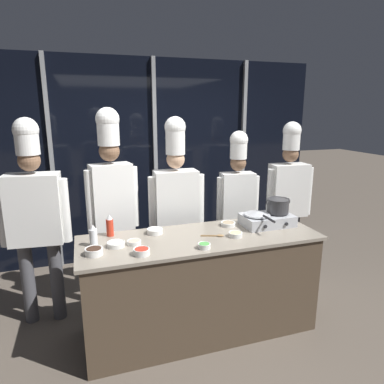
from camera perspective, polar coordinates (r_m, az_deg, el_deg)
ground_plane at (r=3.52m, az=1.36°, el=-21.81°), size 24.00×24.00×0.00m
window_wall_back at (r=4.76m, az=-6.20°, el=5.21°), size 4.64×0.09×2.70m
demo_counter at (r=3.27m, az=1.40°, el=-15.09°), size 2.14×0.73×0.94m
portable_stove at (r=3.42m, az=12.41°, el=-4.53°), size 0.49×0.32×0.12m
frying_pan at (r=3.34m, az=10.85°, el=-3.49°), size 0.26×0.44×0.04m
stock_pot at (r=3.44m, az=14.13°, el=-2.19°), size 0.24×0.21×0.14m
squeeze_bottle_chili at (r=3.14m, az=-13.54°, el=-5.49°), size 0.06×0.06×0.20m
squeeze_bottle_clear at (r=2.94m, az=-16.12°, el=-7.08°), size 0.07×0.07×0.19m
prep_bowl_garlic at (r=3.15m, az=-6.21°, el=-6.43°), size 0.15×0.15×0.05m
prep_bowl_soy_glaze at (r=2.80m, az=-16.03°, el=-9.43°), size 0.14×0.14×0.06m
prep_bowl_bean_sprouts at (r=2.91m, az=-12.55°, el=-8.46°), size 0.15×0.15×0.04m
prep_bowl_scallions at (r=2.82m, az=2.05°, el=-8.90°), size 0.11×0.11×0.04m
prep_bowl_mushrooms at (r=3.35m, az=6.06°, el=-5.26°), size 0.14×0.14×0.04m
prep_bowl_shrimp at (r=2.93m, az=-9.60°, el=-8.26°), size 0.12×0.12×0.04m
prep_bowl_chili_flakes at (r=2.73m, az=-8.40°, el=-9.72°), size 0.13×0.13×0.05m
prep_bowl_ginger at (r=3.08m, az=7.26°, el=-6.97°), size 0.12×0.12×0.04m
serving_spoon_slotted at (r=3.08m, az=4.13°, el=-7.25°), size 0.21×0.10×0.02m
chef_head at (r=3.49m, az=-24.74°, el=-2.82°), size 0.63×0.29×1.98m
chef_sous at (r=3.52m, az=-13.24°, el=-0.05°), size 0.52×0.28×2.06m
chef_line at (r=3.60m, az=-2.68°, el=-1.26°), size 0.59×0.25×1.97m
chef_pastry at (r=3.93m, az=7.53°, el=-0.78°), size 0.49×0.23×1.81m
chef_apprentice at (r=4.27m, az=15.74°, el=0.27°), size 0.58×0.26×1.91m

